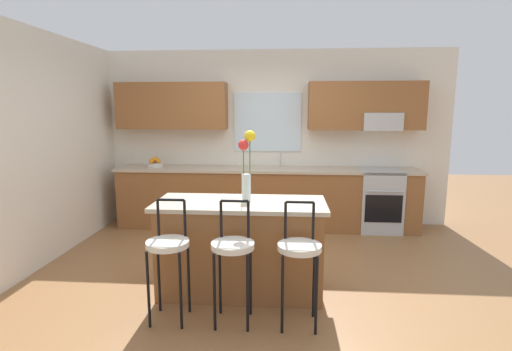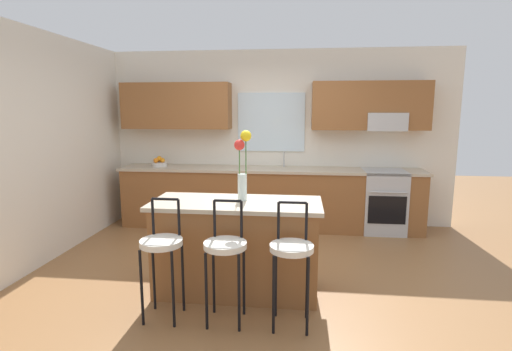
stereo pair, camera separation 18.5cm
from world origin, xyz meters
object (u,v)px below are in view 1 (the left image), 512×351
(flower_vase, at_px, (247,163))
(fruit_bowl_oranges, at_px, (155,163))
(oven_range, at_px, (379,200))
(bar_stool_near, at_px, (168,249))
(bar_stool_middle, at_px, (233,251))
(bar_stool_far, at_px, (299,253))
(kitchen_island, at_px, (241,247))

(flower_vase, relative_size, fruit_bowl_oranges, 2.84)
(oven_range, relative_size, bar_stool_near, 0.88)
(bar_stool_middle, bearing_deg, oven_range, 56.08)
(bar_stool_far, bearing_deg, fruit_bowl_oranges, 127.72)
(bar_stool_near, bearing_deg, bar_stool_far, 0.00)
(bar_stool_near, height_order, bar_stool_middle, same)
(oven_range, bearing_deg, bar_stool_far, -115.21)
(kitchen_island, bearing_deg, bar_stool_far, -45.52)
(oven_range, height_order, bar_stool_far, bar_stool_far)
(bar_stool_near, bearing_deg, fruit_bowl_oranges, 110.51)
(bar_stool_near, distance_m, fruit_bowl_oranges, 2.96)
(fruit_bowl_oranges, bearing_deg, bar_stool_near, -69.49)
(kitchen_island, distance_m, bar_stool_near, 0.80)
(kitchen_island, height_order, fruit_bowl_oranges, fruit_bowl_oranges)
(bar_stool_near, height_order, fruit_bowl_oranges, fruit_bowl_oranges)
(bar_stool_near, xyz_separation_m, flower_vase, (0.61, 0.62, 0.65))
(bar_stool_middle, bearing_deg, bar_stool_far, 0.00)
(bar_stool_near, bearing_deg, oven_range, 48.84)
(oven_range, relative_size, fruit_bowl_oranges, 3.83)
(bar_stool_near, bearing_deg, flower_vase, 45.81)
(bar_stool_middle, xyz_separation_m, flower_vase, (0.06, 0.62, 0.65))
(oven_range, distance_m, kitchen_island, 2.84)
(flower_vase, bearing_deg, oven_range, 49.79)
(bar_stool_far, xyz_separation_m, fruit_bowl_oranges, (-2.13, 2.75, 0.34))
(fruit_bowl_oranges, bearing_deg, flower_vase, -52.51)
(bar_stool_near, relative_size, fruit_bowl_oranges, 4.34)
(oven_range, distance_m, flower_vase, 2.88)
(bar_stool_middle, height_order, fruit_bowl_oranges, fruit_bowl_oranges)
(bar_stool_middle, height_order, flower_vase, flower_vase)
(bar_stool_far, relative_size, flower_vase, 1.53)
(bar_stool_near, relative_size, bar_stool_middle, 1.00)
(kitchen_island, relative_size, flower_vase, 2.41)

